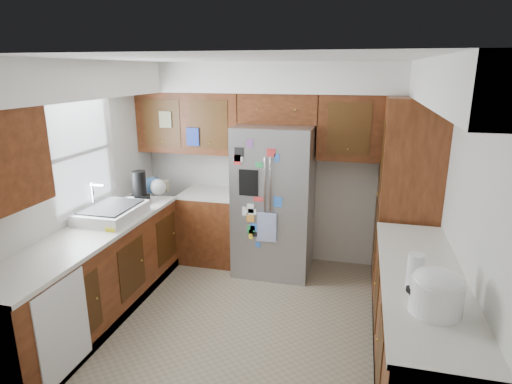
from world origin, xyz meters
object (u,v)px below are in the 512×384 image
fridge (274,200)px  rice_cooker (437,290)px  paper_towel (415,271)px  pantry (407,196)px

fridge → rice_cooker: bearing=-55.7°
fridge → paper_towel: size_ratio=7.12×
fridge → rice_cooker: (1.50, -2.20, 0.17)m
pantry → paper_towel: (-0.10, -1.84, -0.03)m
fridge → rice_cooker: size_ratio=5.33×
fridge → rice_cooker: fridge is taller
rice_cooker → fridge: bearing=124.3°
rice_cooker → paper_towel: bearing=107.4°
pantry → rice_cooker: bearing=-90.0°
pantry → paper_towel: pantry is taller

